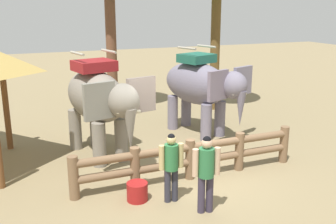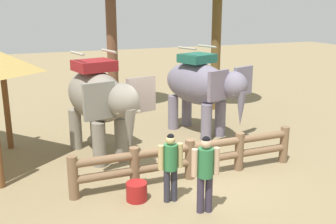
# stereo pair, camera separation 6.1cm
# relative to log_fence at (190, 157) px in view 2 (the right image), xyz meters

# --- Properties ---
(ground_plane) EXTENTS (60.00, 60.00, 0.00)m
(ground_plane) POSITION_rel_log_fence_xyz_m (-0.00, 0.06, -0.60)
(ground_plane) COLOR olive
(log_fence) EXTENTS (6.13, 0.29, 1.05)m
(log_fence) POSITION_rel_log_fence_xyz_m (0.00, 0.00, 0.00)
(log_fence) COLOR brown
(log_fence) RESTS_ON ground
(elephant_near_left) EXTENTS (2.29, 3.69, 3.09)m
(elephant_near_left) POSITION_rel_log_fence_xyz_m (-1.77, 2.36, 1.13)
(elephant_near_left) COLOR gray
(elephant_near_left) RESTS_ON ground
(elephant_center) EXTENTS (2.49, 3.59, 3.01)m
(elephant_center) POSITION_rel_log_fence_xyz_m (1.89, 3.20, 1.09)
(elephant_center) COLOR slate
(elephant_center) RESTS_ON ground
(tourist_woman_in_black) EXTENTS (0.60, 0.39, 1.73)m
(tourist_woman_in_black) POSITION_rel_log_fence_xyz_m (-0.42, -1.68, 0.40)
(tourist_woman_in_black) COLOR #332C3D
(tourist_woman_in_black) RESTS_ON ground
(tourist_man_in_blue) EXTENTS (0.57, 0.33, 1.62)m
(tourist_man_in_blue) POSITION_rel_log_fence_xyz_m (-0.92, -0.96, 0.34)
(tourist_man_in_blue) COLOR #2C2C37
(tourist_man_in_blue) RESTS_ON ground
(feed_bucket) EXTENTS (0.49, 0.49, 0.43)m
(feed_bucket) POSITION_rel_log_fence_xyz_m (-1.62, -0.63, -0.39)
(feed_bucket) COLOR maroon
(feed_bucket) RESTS_ON ground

